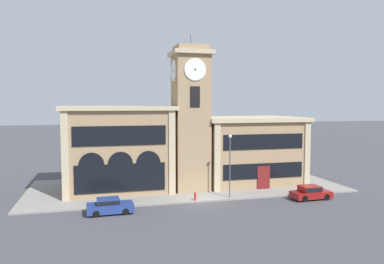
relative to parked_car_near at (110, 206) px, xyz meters
name	(u,v)px	position (x,y,z in m)	size (l,w,h in m)	color
ground_plane	(204,202)	(9.20, 1.57, -0.72)	(300.00, 300.00, 0.00)	#424247
sidewalk_kerb	(187,186)	(9.20, 8.92, -0.64)	(35.74, 14.69, 0.15)	gray
clock_tower	(191,119)	(9.20, 6.88, 7.41)	(4.43, 4.43, 17.32)	#9E7F5B
town_hall_left_wing	(118,148)	(1.31, 9.61, 4.07)	(12.16, 9.93, 9.53)	#9E7F5B
town_hall_right_wing	(248,149)	(17.22, 9.62, 3.38)	(12.41, 9.93, 8.14)	#9E7F5B
parked_car_near	(110,206)	(0.00, 0.00, 0.00)	(4.14, 2.02, 1.38)	navy
parked_car_mid	(310,192)	(20.12, 0.00, 0.02)	(4.13, 1.93, 1.41)	maroon
street_lamp	(230,157)	(12.20, 2.32, 3.62)	(0.36, 0.36, 6.49)	#4C4C51
fire_hydrant	(195,196)	(8.43, 1.98, -0.15)	(0.22, 0.22, 0.87)	red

